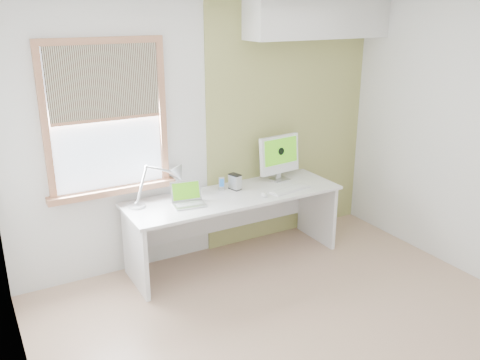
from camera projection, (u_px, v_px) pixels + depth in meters
room at (311, 182)px, 3.71m from camera, size 4.04×3.54×2.64m
accent_wall at (288, 122)px, 5.61m from camera, size 2.00×0.02×2.60m
soffit at (317, 17)px, 5.21m from camera, size 1.60×0.40×0.42m
window at (107, 119)px, 4.58m from camera, size 1.20×0.14×1.42m
desk at (231, 210)px, 5.20m from camera, size 2.20×0.70×0.73m
desk_lamp at (170, 178)px, 4.94m from camera, size 0.69×0.32×0.38m
laptop at (188, 199)px, 4.83m from camera, size 0.33×0.28×0.21m
phone_dock at (222, 186)px, 5.20m from camera, size 0.09×0.09×0.13m
external_drive at (235, 182)px, 5.20m from camera, size 0.11×0.14×0.16m
imac at (279, 155)px, 5.44m from camera, size 0.50×0.18×0.48m
keyboard at (290, 189)px, 5.20m from camera, size 0.47×0.20×0.02m
mouse at (264, 195)px, 5.03m from camera, size 0.09×0.12×0.03m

